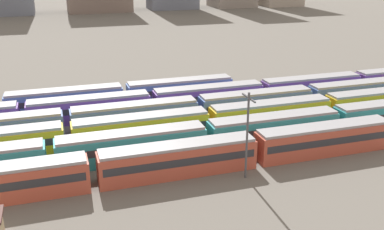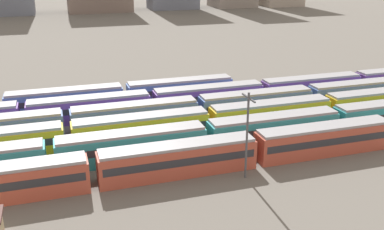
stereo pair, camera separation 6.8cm
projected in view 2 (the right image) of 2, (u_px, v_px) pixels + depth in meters
name	position (u px, v px, depth m)	size (l,w,h in m)	color
ground_plane	(4.00, 150.00, 56.48)	(600.00, 600.00, 0.00)	#666059
train_track_0	(178.00, 159.00, 49.73)	(55.80, 3.06, 3.75)	#BC4C38
train_track_1	(274.00, 128.00, 58.54)	(93.60, 3.06, 3.75)	teal
train_track_2	(327.00, 107.00, 66.50)	(112.50, 3.06, 3.75)	yellow
train_track_3	(198.00, 109.00, 65.84)	(74.70, 3.06, 3.75)	#4C70BC
train_track_4	(262.00, 92.00, 74.19)	(112.50, 3.06, 3.75)	#6B429E
train_track_5	(65.00, 100.00, 69.87)	(55.80, 3.06, 3.75)	#4C70BC
catenary_pole_0	(247.00, 132.00, 47.77)	(0.24, 3.20, 9.95)	#4C4C51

